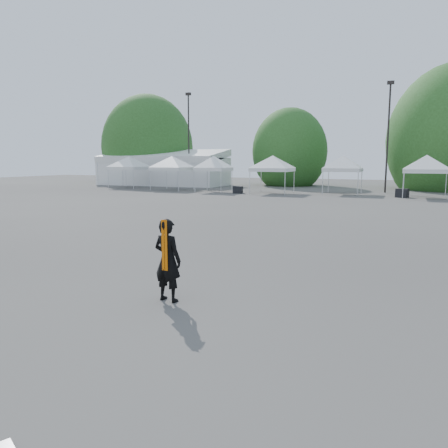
% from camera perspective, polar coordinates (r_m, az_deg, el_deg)
% --- Properties ---
extents(ground, '(120.00, 120.00, 0.00)m').
position_cam_1_polar(ground, '(11.65, -3.12, -6.09)').
color(ground, '#474442').
rests_on(ground, ground).
extents(marquee, '(15.00, 6.25, 4.23)m').
position_cam_1_polar(marquee, '(52.58, -7.97, 7.21)').
color(marquee, white).
rests_on(marquee, ground).
extents(light_pole_west, '(0.60, 0.25, 10.30)m').
position_cam_1_polar(light_pole_west, '(49.83, -4.63, 11.58)').
color(light_pole_west, black).
rests_on(light_pole_west, ground).
extents(light_pole_east, '(0.60, 0.25, 9.80)m').
position_cam_1_polar(light_pole_east, '(42.26, 20.65, 11.34)').
color(light_pole_east, black).
rests_on(light_pole_east, ground).
extents(tree_far_w, '(4.80, 4.80, 7.30)m').
position_cam_1_polar(tree_far_w, '(57.26, -9.95, 9.82)').
color(tree_far_w, '#382314').
rests_on(tree_far_w, ground).
extents(tree_mid_w, '(4.16, 4.16, 6.33)m').
position_cam_1_polar(tree_mid_w, '(51.79, 8.56, 9.35)').
color(tree_mid_w, '#382314').
rests_on(tree_mid_w, ground).
extents(tent_a, '(4.72, 4.72, 3.88)m').
position_cam_1_polar(tent_a, '(47.81, -12.32, 8.31)').
color(tent_a, silver).
rests_on(tent_a, ground).
extents(tent_b, '(4.72, 4.72, 3.88)m').
position_cam_1_polar(tent_b, '(43.63, -6.81, 8.46)').
color(tent_b, silver).
rests_on(tent_b, ground).
extents(tent_c, '(3.99, 3.99, 3.88)m').
position_cam_1_polar(tent_c, '(40.90, -1.36, 8.53)').
color(tent_c, silver).
rests_on(tent_c, ground).
extents(tent_d, '(4.74, 4.74, 3.88)m').
position_cam_1_polar(tent_d, '(39.25, 6.38, 8.49)').
color(tent_d, silver).
rests_on(tent_d, ground).
extents(tent_e, '(4.38, 4.38, 3.88)m').
position_cam_1_polar(tent_e, '(39.44, 15.33, 8.25)').
color(tent_e, silver).
rests_on(tent_e, ground).
extents(tent_f, '(4.72, 4.72, 3.88)m').
position_cam_1_polar(tent_f, '(37.61, 24.97, 7.79)').
color(tent_f, silver).
rests_on(tent_f, ground).
extents(man, '(0.68, 0.49, 1.73)m').
position_cam_1_polar(man, '(9.06, -7.38, -4.70)').
color(man, black).
rests_on(man, ground).
extents(crate_west, '(0.89, 0.73, 0.63)m').
position_cam_1_polar(crate_west, '(38.83, 1.82, 4.49)').
color(crate_west, black).
rests_on(crate_west, ground).
extents(crate_mid, '(1.05, 0.93, 0.69)m').
position_cam_1_polar(crate_mid, '(37.25, 22.25, 3.76)').
color(crate_mid, black).
rests_on(crate_mid, ground).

